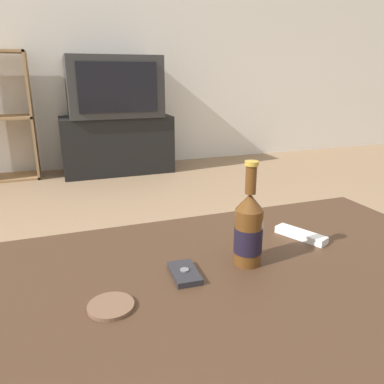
{
  "coord_description": "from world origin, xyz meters",
  "views": [
    {
      "loc": [
        -0.34,
        -0.7,
        0.87
      ],
      "look_at": [
        0.04,
        0.34,
        0.52
      ],
      "focal_mm": 35.0,
      "sensor_mm": 36.0,
      "label": 1
    }
  ],
  "objects_px": {
    "television": "(114,87)",
    "remote_control": "(301,235)",
    "cell_phone": "(185,273)",
    "beer_bottle": "(248,230)",
    "tv_stand": "(117,144)"
  },
  "relations": [
    {
      "from": "television",
      "to": "remote_control",
      "type": "relative_size",
      "value": 5.2
    },
    {
      "from": "cell_phone",
      "to": "remote_control",
      "type": "distance_m",
      "value": 0.39
    },
    {
      "from": "beer_bottle",
      "to": "remote_control",
      "type": "height_order",
      "value": "beer_bottle"
    },
    {
      "from": "cell_phone",
      "to": "beer_bottle",
      "type": "bearing_deg",
      "value": 5.22
    },
    {
      "from": "tv_stand",
      "to": "beer_bottle",
      "type": "relative_size",
      "value": 3.75
    },
    {
      "from": "tv_stand",
      "to": "beer_bottle",
      "type": "distance_m",
      "value": 2.71
    },
    {
      "from": "tv_stand",
      "to": "remote_control",
      "type": "xyz_separation_m",
      "value": [
        0.11,
        -2.61,
        0.18
      ]
    },
    {
      "from": "cell_phone",
      "to": "remote_control",
      "type": "bearing_deg",
      "value": 15.89
    },
    {
      "from": "tv_stand",
      "to": "cell_phone",
      "type": "xyz_separation_m",
      "value": [
        -0.27,
        -2.7,
        0.17
      ]
    },
    {
      "from": "tv_stand",
      "to": "television",
      "type": "height_order",
      "value": "television"
    },
    {
      "from": "tv_stand",
      "to": "cell_phone",
      "type": "distance_m",
      "value": 2.72
    },
    {
      "from": "tv_stand",
      "to": "cell_phone",
      "type": "relative_size",
      "value": 8.95
    },
    {
      "from": "cell_phone",
      "to": "tv_stand",
      "type": "bearing_deg",
      "value": 87.52
    },
    {
      "from": "television",
      "to": "beer_bottle",
      "type": "height_order",
      "value": "television"
    },
    {
      "from": "tv_stand",
      "to": "beer_bottle",
      "type": "bearing_deg",
      "value": -92.18
    }
  ]
}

